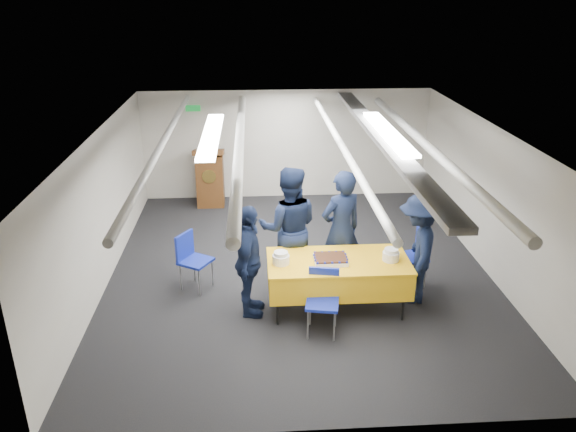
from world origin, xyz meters
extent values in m
plane|color=black|center=(0.00, 0.00, 0.00)|extent=(7.00, 7.00, 0.00)
cube|color=beige|center=(0.00, 3.49, 1.15)|extent=(6.00, 0.02, 2.30)
cube|color=beige|center=(-2.99, 0.00, 1.15)|extent=(0.02, 7.00, 2.30)
cube|color=beige|center=(2.99, 0.00, 1.15)|extent=(0.02, 7.00, 2.30)
cube|color=white|center=(0.00, 0.00, 2.29)|extent=(6.00, 7.00, 0.02)
cylinder|color=silver|center=(-2.00, 0.00, 2.18)|extent=(0.10, 6.90, 0.10)
cylinder|color=silver|center=(-0.90, 0.00, 2.14)|extent=(0.14, 6.90, 0.14)
cylinder|color=silver|center=(0.60, 0.00, 2.10)|extent=(0.10, 6.90, 0.10)
cylinder|color=silver|center=(1.90, 0.00, 2.06)|extent=(0.14, 6.90, 0.14)
cube|color=gray|center=(1.20, 0.00, 2.20)|extent=(0.28, 6.90, 0.08)
cube|color=white|center=(-1.30, 0.00, 2.27)|extent=(0.25, 2.60, 0.04)
cube|color=white|center=(1.30, 0.00, 2.27)|extent=(0.25, 2.60, 0.04)
cube|color=#0C591E|center=(-1.90, 3.47, 1.95)|extent=(0.30, 0.04, 0.12)
cylinder|color=black|center=(-0.42, -1.51, 0.18)|extent=(0.04, 0.04, 0.36)
cylinder|color=black|center=(1.30, -1.51, 0.18)|extent=(0.04, 0.04, 0.36)
cylinder|color=black|center=(-0.42, -0.80, 0.18)|extent=(0.04, 0.04, 0.36)
cylinder|color=black|center=(1.30, -0.80, 0.18)|extent=(0.04, 0.04, 0.36)
cube|color=yellow|center=(0.44, -1.16, 0.54)|extent=(1.94, 0.93, 0.39)
cube|color=yellow|center=(0.44, -1.16, 0.76)|extent=(1.96, 0.95, 0.03)
cube|color=white|center=(0.32, -1.20, 0.80)|extent=(0.45, 0.36, 0.05)
cube|color=black|center=(0.32, -1.20, 0.84)|extent=(0.43, 0.34, 0.02)
sphere|color=#101993|center=(0.12, -1.36, 0.84)|extent=(0.04, 0.04, 0.04)
sphere|color=#101993|center=(0.12, -1.04, 0.84)|extent=(0.04, 0.04, 0.04)
sphere|color=#101993|center=(0.22, -1.36, 0.84)|extent=(0.04, 0.04, 0.04)
sphere|color=#101993|center=(0.22, -1.04, 0.84)|extent=(0.04, 0.04, 0.04)
sphere|color=#101993|center=(0.32, -1.36, 0.84)|extent=(0.04, 0.04, 0.04)
sphere|color=#101993|center=(0.32, -1.04, 0.84)|extent=(0.04, 0.04, 0.04)
sphere|color=#101993|center=(0.42, -1.36, 0.84)|extent=(0.04, 0.04, 0.04)
sphere|color=#101993|center=(0.42, -1.04, 0.84)|extent=(0.04, 0.04, 0.04)
sphere|color=#101993|center=(0.52, -1.36, 0.84)|extent=(0.04, 0.04, 0.04)
sphere|color=#101993|center=(0.52, -1.04, 0.84)|extent=(0.04, 0.04, 0.04)
sphere|color=#101993|center=(0.11, -1.28, 0.84)|extent=(0.04, 0.04, 0.04)
sphere|color=#101993|center=(0.54, -1.28, 0.84)|extent=(0.04, 0.04, 0.04)
sphere|color=#101993|center=(0.11, -1.20, 0.84)|extent=(0.04, 0.04, 0.04)
sphere|color=#101993|center=(0.54, -1.20, 0.84)|extent=(0.04, 0.04, 0.04)
sphere|color=#101993|center=(0.11, -1.12, 0.84)|extent=(0.04, 0.04, 0.04)
sphere|color=#101993|center=(0.54, -1.12, 0.84)|extent=(0.04, 0.04, 0.04)
cylinder|color=white|center=(-0.36, -1.21, 0.83)|extent=(0.23, 0.23, 0.13)
cylinder|color=white|center=(-0.36, -1.21, 0.92)|extent=(0.19, 0.19, 0.05)
cylinder|color=white|center=(1.16, -1.21, 0.83)|extent=(0.23, 0.23, 0.12)
cylinder|color=white|center=(1.16, -1.21, 0.92)|extent=(0.19, 0.19, 0.05)
cube|color=brown|center=(-1.60, 3.05, 0.55)|extent=(0.55, 0.45, 1.10)
cube|color=brown|center=(-1.60, 3.02, 1.15)|extent=(0.62, 0.53, 0.21)
cylinder|color=gold|center=(-1.60, 2.81, 0.70)|extent=(0.28, 0.02, 0.28)
cylinder|color=gray|center=(-0.05, -1.88, 0.21)|extent=(0.02, 0.02, 0.43)
cylinder|color=gray|center=(0.29, -1.94, 0.21)|extent=(0.02, 0.02, 0.43)
cylinder|color=gray|center=(0.02, -1.54, 0.21)|extent=(0.02, 0.02, 0.43)
cylinder|color=gray|center=(0.35, -1.61, 0.21)|extent=(0.02, 0.02, 0.43)
cube|color=#132399|center=(0.15, -1.74, 0.45)|extent=(0.49, 0.49, 0.04)
cube|color=#132399|center=(0.19, -1.56, 0.67)|extent=(0.40, 0.11, 0.40)
cylinder|color=gray|center=(1.45, -0.39, 0.21)|extent=(0.02, 0.02, 0.43)
cylinder|color=gray|center=(1.53, -0.72, 0.21)|extent=(0.02, 0.02, 0.43)
cylinder|color=gray|center=(1.78, -0.31, 0.21)|extent=(0.02, 0.02, 0.43)
cylinder|color=gray|center=(1.86, -0.64, 0.21)|extent=(0.02, 0.02, 0.43)
cube|color=#132399|center=(1.65, -0.52, 0.45)|extent=(0.51, 0.51, 0.04)
cube|color=#132399|center=(1.84, -0.47, 0.67)|extent=(0.13, 0.40, 0.40)
cylinder|color=gray|center=(-1.54, -0.67, 0.21)|extent=(0.02, 0.02, 0.43)
cylinder|color=gray|center=(-1.37, -0.38, 0.21)|extent=(0.02, 0.02, 0.43)
cylinder|color=gray|center=(-1.83, -0.49, 0.21)|extent=(0.02, 0.02, 0.43)
cylinder|color=gray|center=(-1.66, -0.20, 0.21)|extent=(0.02, 0.02, 0.43)
cube|color=#132399|center=(-1.60, -0.44, 0.45)|extent=(0.58, 0.58, 0.04)
cube|color=#132399|center=(-1.76, -0.34, 0.67)|extent=(0.24, 0.36, 0.40)
imported|color=black|center=(0.57, -0.50, 0.93)|extent=(0.80, 0.68, 1.85)
imported|color=black|center=(-0.20, -0.41, 0.95)|extent=(0.95, 0.76, 1.89)
imported|color=black|center=(-0.80, -1.20, 0.81)|extent=(0.49, 0.98, 1.61)
imported|color=black|center=(1.60, -0.97, 0.81)|extent=(0.88, 1.18, 1.63)
camera|label=1|loc=(-0.70, -8.01, 4.30)|focal=35.00mm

